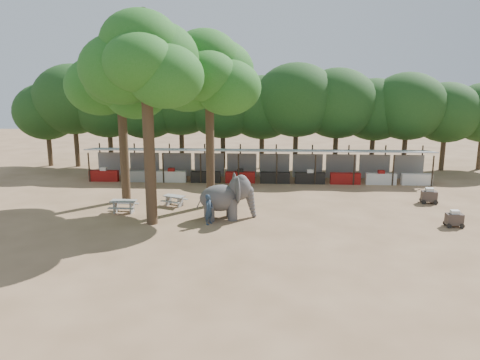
{
  "coord_description": "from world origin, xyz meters",
  "views": [
    {
      "loc": [
        0.54,
        -23.91,
        8.48
      ],
      "look_at": [
        -1.0,
        5.0,
        2.0
      ],
      "focal_mm": 35.0,
      "sensor_mm": 36.0,
      "label": 1
    }
  ],
  "objects_px": {
    "yard_tree_left": "(119,80)",
    "picnic_table_near": "(124,205)",
    "cart_front": "(454,219)",
    "handler": "(209,209)",
    "elephant": "(227,197)",
    "yard_tree_center": "(144,62)",
    "yard_tree_back": "(207,75)",
    "picnic_table_far": "(174,199)",
    "cart_back": "(429,196)"
  },
  "relations": [
    {
      "from": "yard_tree_center",
      "to": "handler",
      "type": "relative_size",
      "value": 6.75
    },
    {
      "from": "yard_tree_back",
      "to": "picnic_table_far",
      "type": "distance_m",
      "value": 8.41
    },
    {
      "from": "yard_tree_back",
      "to": "picnic_table_far",
      "type": "height_order",
      "value": "yard_tree_back"
    },
    {
      "from": "elephant",
      "to": "cart_back",
      "type": "height_order",
      "value": "elephant"
    },
    {
      "from": "picnic_table_near",
      "to": "cart_back",
      "type": "distance_m",
      "value": 20.3
    },
    {
      "from": "handler",
      "to": "elephant",
      "type": "bearing_deg",
      "value": -14.61
    },
    {
      "from": "yard_tree_back",
      "to": "cart_front",
      "type": "distance_m",
      "value": 17.09
    },
    {
      "from": "yard_tree_center",
      "to": "picnic_table_far",
      "type": "height_order",
      "value": "yard_tree_center"
    },
    {
      "from": "yard_tree_center",
      "to": "handler",
      "type": "height_order",
      "value": "yard_tree_center"
    },
    {
      "from": "yard_tree_back",
      "to": "cart_front",
      "type": "height_order",
      "value": "yard_tree_back"
    },
    {
      "from": "yard_tree_left",
      "to": "handler",
      "type": "distance_m",
      "value": 11.05
    },
    {
      "from": "picnic_table_near",
      "to": "elephant",
      "type": "bearing_deg",
      "value": -5.49
    },
    {
      "from": "picnic_table_near",
      "to": "picnic_table_far",
      "type": "bearing_deg",
      "value": 33.14
    },
    {
      "from": "cart_front",
      "to": "cart_back",
      "type": "relative_size",
      "value": 0.88
    },
    {
      "from": "picnic_table_far",
      "to": "picnic_table_near",
      "type": "bearing_deg",
      "value": -126.15
    },
    {
      "from": "yard_tree_left",
      "to": "cart_back",
      "type": "xyz_separation_m",
      "value": [
        20.85,
        0.21,
        -7.68
      ]
    },
    {
      "from": "yard_tree_left",
      "to": "handler",
      "type": "height_order",
      "value": "yard_tree_left"
    },
    {
      "from": "yard_tree_left",
      "to": "picnic_table_near",
      "type": "relative_size",
      "value": 6.75
    },
    {
      "from": "yard_tree_back",
      "to": "cart_front",
      "type": "relative_size",
      "value": 11.2
    },
    {
      "from": "yard_tree_left",
      "to": "picnic_table_near",
      "type": "xyz_separation_m",
      "value": [
        0.82,
        -3.1,
        -7.68
      ]
    },
    {
      "from": "elephant",
      "to": "handler",
      "type": "distance_m",
      "value": 1.59
    },
    {
      "from": "picnic_table_far",
      "to": "cart_back",
      "type": "height_order",
      "value": "cart_back"
    },
    {
      "from": "yard_tree_center",
      "to": "cart_front",
      "type": "height_order",
      "value": "yard_tree_center"
    },
    {
      "from": "yard_tree_center",
      "to": "handler",
      "type": "xyz_separation_m",
      "value": [
        3.49,
        -0.15,
        -8.32
      ]
    },
    {
      "from": "yard_tree_left",
      "to": "elephant",
      "type": "bearing_deg",
      "value": -28.03
    },
    {
      "from": "elephant",
      "to": "yard_tree_center",
      "type": "bearing_deg",
      "value": -178.88
    },
    {
      "from": "elephant",
      "to": "yard_tree_left",
      "type": "bearing_deg",
      "value": 140.09
    },
    {
      "from": "picnic_table_near",
      "to": "picnic_table_far",
      "type": "xyz_separation_m",
      "value": [
        2.89,
        1.75,
        -0.06
      ]
    },
    {
      "from": "yard_tree_back",
      "to": "cart_back",
      "type": "xyz_separation_m",
      "value": [
        14.85,
        1.21,
        -8.02
      ]
    },
    {
      "from": "picnic_table_far",
      "to": "yard_tree_center",
      "type": "bearing_deg",
      "value": -78.41
    },
    {
      "from": "yard_tree_center",
      "to": "cart_front",
      "type": "distance_m",
      "value": 19.61
    },
    {
      "from": "yard_tree_left",
      "to": "elephant",
      "type": "xyz_separation_m",
      "value": [
        7.46,
        -3.97,
        -6.86
      ]
    },
    {
      "from": "yard_tree_center",
      "to": "yard_tree_back",
      "type": "height_order",
      "value": "yard_tree_center"
    },
    {
      "from": "picnic_table_near",
      "to": "cart_front",
      "type": "height_order",
      "value": "cart_front"
    },
    {
      "from": "yard_tree_center",
      "to": "yard_tree_back",
      "type": "relative_size",
      "value": 1.06
    },
    {
      "from": "yard_tree_left",
      "to": "yard_tree_back",
      "type": "relative_size",
      "value": 0.97
    },
    {
      "from": "yard_tree_back",
      "to": "handler",
      "type": "xyz_separation_m",
      "value": [
        0.49,
        -4.15,
        -7.65
      ]
    },
    {
      "from": "elephant",
      "to": "handler",
      "type": "bearing_deg",
      "value": -141.43
    },
    {
      "from": "yard_tree_left",
      "to": "cart_back",
      "type": "relative_size",
      "value": 9.57
    },
    {
      "from": "yard_tree_left",
      "to": "picnic_table_near",
      "type": "bearing_deg",
      "value": -75.14
    },
    {
      "from": "yard_tree_center",
      "to": "cart_front",
      "type": "relative_size",
      "value": 11.87
    },
    {
      "from": "cart_front",
      "to": "yard_tree_back",
      "type": "bearing_deg",
      "value": 165.8
    },
    {
      "from": "cart_front",
      "to": "handler",
      "type": "bearing_deg",
      "value": -178.2
    },
    {
      "from": "yard_tree_back",
      "to": "handler",
      "type": "height_order",
      "value": "yard_tree_back"
    },
    {
      "from": "cart_front",
      "to": "cart_back",
      "type": "distance_m",
      "value": 5.11
    },
    {
      "from": "yard_tree_center",
      "to": "picnic_table_far",
      "type": "relative_size",
      "value": 6.8
    },
    {
      "from": "elephant",
      "to": "picnic_table_far",
      "type": "bearing_deg",
      "value": 133.11
    },
    {
      "from": "picnic_table_far",
      "to": "cart_back",
      "type": "xyz_separation_m",
      "value": [
        17.14,
        1.56,
        0.07
      ]
    },
    {
      "from": "handler",
      "to": "cart_front",
      "type": "bearing_deg",
      "value": -64.03
    },
    {
      "from": "handler",
      "to": "picnic_table_near",
      "type": "relative_size",
      "value": 1.09
    }
  ]
}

